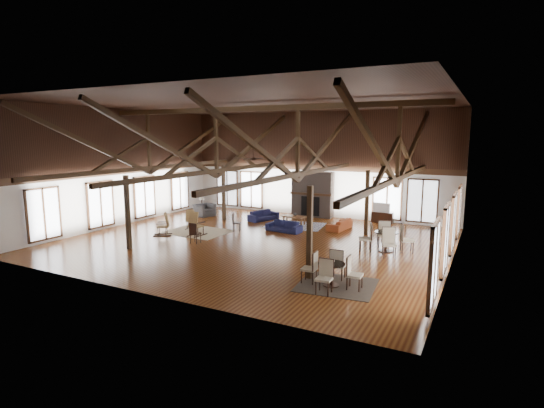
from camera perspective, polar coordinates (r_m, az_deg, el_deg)
The scene contains 31 objects.
floor at distance 18.84m, azimuth -2.23°, elevation -5.03°, with size 16.00×16.00×0.00m, color brown.
ceiling at distance 18.33m, azimuth -2.35°, elevation 13.48°, with size 16.00×14.00×0.02m, color black.
wall_back at distance 24.65m, azimuth 5.82°, elevation 5.33°, with size 16.00×0.02×6.00m, color silver.
wall_front at distance 12.77m, azimuth -18.01°, elevation 1.47°, with size 16.00×0.02×6.00m, color silver.
wall_left at distance 23.35m, azimuth -19.67°, elevation 4.64°, with size 0.02×14.00×6.00m, color silver.
wall_right at distance 15.99m, azimuth 23.52°, elevation 2.61°, with size 0.02×14.00×6.00m, color silver.
roof_truss at distance 18.28m, azimuth -2.31°, elevation 7.31°, with size 15.60×14.07×3.14m.
post_grid at distance 18.53m, azimuth -2.26°, elevation -0.46°, with size 8.16×7.16×3.05m.
fireplace at distance 24.52m, azimuth 5.47°, elevation 1.29°, with size 2.50×0.69×2.60m.
ceiling_fan at distance 17.18m, azimuth -2.50°, elevation 6.20°, with size 1.60×1.60×0.75m.
sofa_navy_front at distance 20.69m, azimuth 1.60°, elevation -3.02°, with size 1.76×0.69×0.51m, color #141739.
sofa_navy_left at distance 23.51m, azimuth -1.17°, elevation -1.53°, with size 0.71×1.81×0.53m, color #141537.
sofa_orange at distance 21.46m, azimuth 9.08°, elevation -2.70°, with size 0.68×1.73×0.51m, color brown.
coffee_table at distance 22.31m, azimuth 2.99°, elevation -1.76°, with size 1.28×0.79×0.46m.
vase at distance 22.34m, azimuth 3.13°, elevation -1.33°, with size 0.19×0.19×0.20m, color #B2B2B2.
armchair at distance 25.01m, azimuth -9.06°, elevation -0.81°, with size 0.93×1.07×0.69m, color #2F2F32.
side_table_lamp at distance 25.75m, azimuth -9.39°, elevation -0.36°, with size 0.44×0.44×1.12m.
rocking_chair_a at distance 21.59m, azimuth -10.85°, elevation -2.10°, with size 0.57×0.85×1.00m.
rocking_chair_b at distance 20.01m, azimuth -10.28°, elevation -2.72°, with size 0.55×0.94×1.17m.
rocking_chair_c at distance 20.47m, azimuth -14.25°, elevation -2.70°, with size 0.95×0.83×1.09m.
side_chair_a at distance 20.80m, azimuth -5.01°, elevation -2.24°, with size 0.50×0.50×0.90m.
side_chair_b at distance 18.63m, azimuth -10.42°, elevation -3.66°, with size 0.40×0.40×0.92m.
cafe_table_near at distance 13.37m, azimuth 7.99°, elevation -8.80°, with size 1.95×1.95×1.01m.
cafe_table_far at distance 17.66m, azimuth 15.10°, elevation -4.42°, with size 2.20×2.20×1.13m.
cup_near at distance 13.36m, azimuth 8.17°, elevation -7.60°, with size 0.12×0.12×0.10m, color #B2B2B2.
cup_far at distance 17.65m, azimuth 14.93°, elevation -3.41°, with size 0.13×0.13×0.10m, color #B2B2B2.
tv_console at distance 23.58m, azimuth 14.63°, elevation -1.75°, with size 1.13×0.42×0.56m, color black.
television at distance 23.49m, azimuth 14.57°, elevation -0.45°, with size 0.90×0.12×0.52m, color #B2B2B2.
rug_tan at distance 20.99m, azimuth -9.97°, elevation -3.68°, with size 2.98×2.34×0.01m, color tan.
rug_navy at distance 22.16m, azimuth 3.14°, elevation -2.88°, with size 2.89×2.17×0.01m, color #181944.
rug_dark at distance 13.61m, azimuth 8.69°, elevation -10.71°, with size 2.33×2.12×0.01m, color black.
Camera 1 is at (9.04, -15.88, 4.59)m, focal length 28.00 mm.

